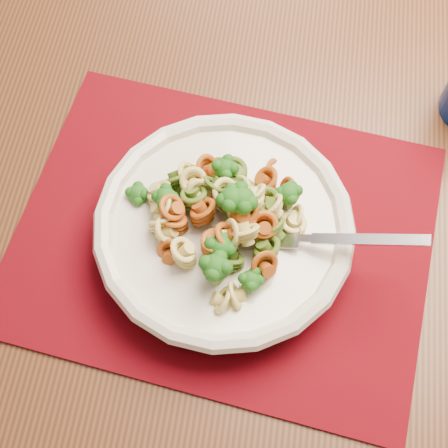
{
  "coord_description": "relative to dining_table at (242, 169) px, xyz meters",
  "views": [
    {
      "loc": [
        -0.18,
        -1.05,
        1.37
      ],
      "look_at": [
        -0.21,
        -0.78,
        0.81
      ],
      "focal_mm": 50.0,
      "sensor_mm": 36.0,
      "label": 1
    }
  ],
  "objects": [
    {
      "name": "fork",
      "position": [
        0.05,
        -0.17,
        0.17
      ],
      "size": [
        0.18,
        0.04,
        0.08
      ],
      "primitive_type": null,
      "rotation": [
        0.0,
        -0.35,
        -0.1
      ],
      "color": "silver",
      "rests_on": "pasta_bowl"
    },
    {
      "name": "pasta_broccoli_heap",
      "position": [
        -0.01,
        -0.16,
        0.17
      ],
      "size": [
        0.22,
        0.22,
        0.06
      ],
      "primitive_type": null,
      "color": "#F2E377",
      "rests_on": "pasta_bowl"
    },
    {
      "name": "pasta_bowl",
      "position": [
        -0.01,
        -0.16,
        0.15
      ],
      "size": [
        0.26,
        0.26,
        0.05
      ],
      "color": "silver",
      "rests_on": "placemat"
    },
    {
      "name": "placemat",
      "position": [
        -0.01,
        -0.15,
        0.12
      ],
      "size": [
        0.49,
        0.41,
        0.0
      ],
      "primitive_type": "cube",
      "rotation": [
        0.0,
        0.0,
        -0.18
      ],
      "color": "#5B0310",
      "rests_on": "dining_table"
    },
    {
      "name": "dining_table",
      "position": [
        0.0,
        0.0,
        0.0
      ],
      "size": [
        1.32,
        0.9,
        0.77
      ],
      "rotation": [
        0.0,
        0.0,
        -0.06
      ],
      "color": "#553017",
      "rests_on": "ground"
    }
  ]
}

